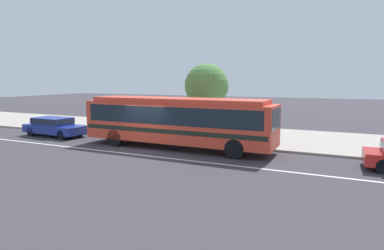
{
  "coord_description": "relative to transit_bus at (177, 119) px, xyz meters",
  "views": [
    {
      "loc": [
        9.87,
        -14.78,
        3.88
      ],
      "look_at": [
        2.05,
        2.19,
        1.3
      ],
      "focal_mm": 30.56,
      "sensor_mm": 36.0,
      "label": 1
    }
  ],
  "objects": [
    {
      "name": "lane_stripe_center",
      "position": [
        -1.4,
        -2.39,
        -1.67
      ],
      "size": [
        56.0,
        0.16,
        0.01
      ],
      "primitive_type": "cube",
      "color": "silver",
      "rests_on": "ground_plane"
    },
    {
      "name": "pedestrian_walking_along_curb",
      "position": [
        0.41,
        3.5,
        -0.61
      ],
      "size": [
        0.39,
        0.39,
        1.61
      ],
      "color": "navy",
      "rests_on": "sidewalk_slab"
    },
    {
      "name": "pedestrian_waiting_near_sign",
      "position": [
        -1.17,
        3.29,
        -0.57
      ],
      "size": [
        0.46,
        0.46,
        1.67
      ],
      "color": "#3A3338",
      "rests_on": "sidewalk_slab"
    },
    {
      "name": "bus_stop_sign",
      "position": [
        3.53,
        2.13,
        -0.07
      ],
      "size": [
        0.1,
        0.44,
        2.29
      ],
      "color": "gray",
      "rests_on": "sidewalk_slab"
    },
    {
      "name": "transit_bus",
      "position": [
        0.0,
        0.0,
        0.0
      ],
      "size": [
        11.19,
        2.56,
        2.87
      ],
      "color": "red",
      "rests_on": "ground_plane"
    },
    {
      "name": "sidewalk_slab",
      "position": [
        -1.4,
        5.35,
        -1.61
      ],
      "size": [
        60.0,
        8.0,
        0.12
      ],
      "primitive_type": "cube",
      "color": "#A2988F",
      "rests_on": "ground_plane"
    },
    {
      "name": "sedan_behind_bus",
      "position": [
        -9.67,
        0.04,
        -0.94
      ],
      "size": [
        4.68,
        2.02,
        1.29
      ],
      "color": "navy",
      "rests_on": "ground_plane"
    },
    {
      "name": "ground_plane",
      "position": [
        -1.4,
        -1.59,
        -1.67
      ],
      "size": [
        120.0,
        120.0,
        0.0
      ],
      "primitive_type": "plane",
      "color": "#39353C"
    },
    {
      "name": "street_tree_near_stop",
      "position": [
        -0.08,
        4.58,
        1.81
      ],
      "size": [
        3.02,
        3.02,
        4.88
      ],
      "color": "brown",
      "rests_on": "sidewalk_slab"
    }
  ]
}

